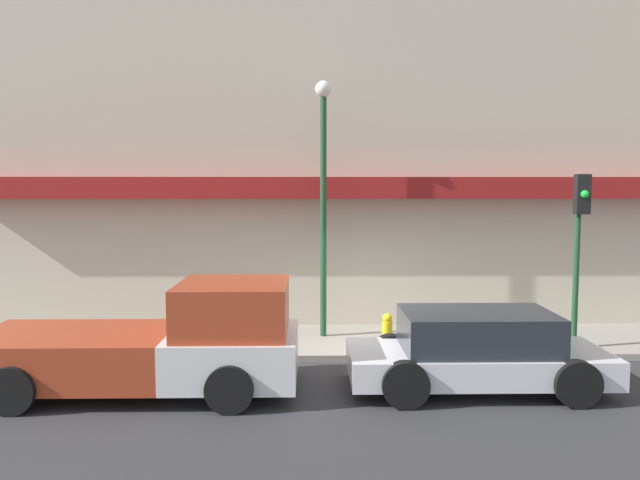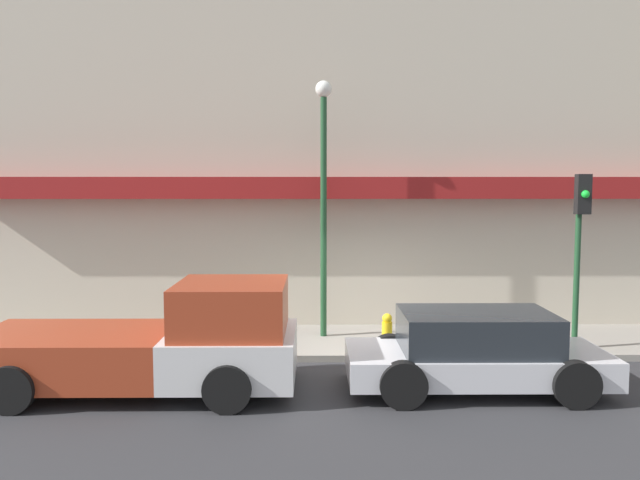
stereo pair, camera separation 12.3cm
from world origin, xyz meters
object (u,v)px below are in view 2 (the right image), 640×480
object	(u,v)px
traffic_light	(580,230)
fire_hydrant	(387,330)
street_lamp	(324,179)
pickup_truck	(160,344)
parked_car	(476,351)

from	to	relation	value
traffic_light	fire_hydrant	bearing A→B (deg)	177.19
street_lamp	traffic_light	distance (m)	5.40
pickup_truck	parked_car	size ratio (longest dim) A/B	1.22
parked_car	fire_hydrant	bearing A→B (deg)	117.20
parked_car	street_lamp	xyz separation A→B (m)	(-2.54, 3.34, 2.96)
pickup_truck	traffic_light	xyz separation A→B (m)	(7.97, 2.13, 1.78)
fire_hydrant	traffic_light	xyz separation A→B (m)	(3.86, -0.19, 2.11)
street_lamp	traffic_light	world-z (taller)	street_lamp
fire_hydrant	traffic_light	world-z (taller)	traffic_light
parked_car	pickup_truck	bearing A→B (deg)	179.07
pickup_truck	fire_hydrant	bearing A→B (deg)	28.15
parked_car	fire_hydrant	world-z (taller)	parked_car
fire_hydrant	street_lamp	xyz separation A→B (m)	(-1.30, 1.02, 3.15)
parked_car	fire_hydrant	xyz separation A→B (m)	(-1.24, 2.32, -0.18)
traffic_light	parked_car	bearing A→B (deg)	-140.87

